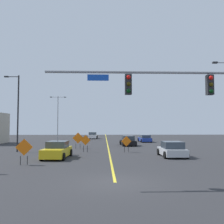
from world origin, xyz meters
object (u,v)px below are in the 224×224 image
object	(u,v)px
construction_sign_median_near	(24,148)
construction_sign_median_far	(85,141)
street_lamp_near_left	(58,114)
street_lamp_far_left	(17,110)
car_white_distant	(93,136)
car_black_approaching	(128,141)
car_yellow_far	(57,150)
construction_sign_left_shoulder	(126,142)
traffic_signal_assembly	(206,92)
construction_sign_right_lane	(78,139)
car_silver_near	(172,150)
car_blue_mid	(145,138)

from	to	relation	value
construction_sign_median_near	construction_sign_median_far	size ratio (longest dim) A/B	1.03
street_lamp_near_left	street_lamp_far_left	bearing A→B (deg)	-90.61
car_white_distant	car_black_approaching	world-z (taller)	car_white_distant
street_lamp_near_left	car_yellow_far	distance (m)	28.88
street_lamp_near_left	construction_sign_median_near	distance (m)	32.27
construction_sign_left_shoulder	construction_sign_median_near	distance (m)	11.84
street_lamp_near_left	street_lamp_far_left	distance (m)	22.81
construction_sign_median_near	construction_sign_median_far	world-z (taller)	construction_sign_median_near
traffic_signal_assembly	car_black_approaching	xyz separation A→B (m)	(-1.84, 23.17, -3.99)
street_lamp_near_left	construction_sign_right_lane	xyz separation A→B (m)	(6.12, -19.02, -3.93)
traffic_signal_assembly	car_silver_near	distance (m)	10.92
street_lamp_near_left	construction_sign_left_shoulder	xyz separation A→B (m)	(11.84, -23.43, -4.09)
construction_sign_median_near	car_black_approaching	size ratio (longest dim) A/B	0.42
traffic_signal_assembly	car_silver_near	size ratio (longest dim) A/B	3.33
construction_sign_left_shoulder	car_silver_near	distance (m)	5.68
street_lamp_far_left	car_blue_mid	xyz separation A→B (m)	(16.89, 16.00, -4.03)
construction_sign_right_lane	construction_sign_left_shoulder	bearing A→B (deg)	-37.65
street_lamp_near_left	construction_sign_left_shoulder	size ratio (longest dim) A/B	5.05
street_lamp_far_left	car_silver_near	bearing A→B (deg)	-16.64
construction_sign_median_far	street_lamp_far_left	bearing A→B (deg)	177.17
construction_sign_right_lane	car_yellow_far	world-z (taller)	construction_sign_right_lane
car_yellow_far	car_black_approaching	bearing A→B (deg)	60.40
construction_sign_median_near	car_blue_mid	xyz separation A→B (m)	(13.15, 25.03, -0.59)
traffic_signal_assembly	construction_sign_left_shoulder	distance (m)	14.98
car_silver_near	car_yellow_far	world-z (taller)	car_yellow_far
construction_sign_left_shoulder	car_yellow_far	world-z (taller)	construction_sign_left_shoulder
street_lamp_near_left	car_silver_near	size ratio (longest dim) A/B	2.28
traffic_signal_assembly	car_blue_mid	world-z (taller)	traffic_signal_assembly
construction_sign_left_shoulder	car_blue_mid	xyz separation A→B (m)	(4.81, 16.63, -0.48)
street_lamp_far_left	construction_sign_median_far	bearing A→B (deg)	-2.83
traffic_signal_assembly	car_black_approaching	world-z (taller)	traffic_signal_assembly
traffic_signal_assembly	street_lamp_near_left	xyz separation A→B (m)	(-14.73, 37.70, 0.55)
construction_sign_median_near	traffic_signal_assembly	bearing A→B (deg)	-27.57
construction_sign_left_shoulder	car_silver_near	bearing A→B (deg)	-46.91
street_lamp_near_left	street_lamp_far_left	world-z (taller)	street_lamp_near_left
street_lamp_far_left	car_blue_mid	size ratio (longest dim) A/B	1.98
construction_sign_median_far	car_silver_near	size ratio (longest dim) A/B	0.48
street_lamp_far_left	construction_sign_median_far	world-z (taller)	street_lamp_far_left
car_silver_near	car_white_distant	bearing A→B (deg)	105.35
construction_sign_right_lane	car_black_approaching	distance (m)	8.15
street_lamp_far_left	car_silver_near	world-z (taller)	street_lamp_far_left
construction_sign_right_lane	construction_sign_median_near	bearing A→B (deg)	-101.56
car_black_approaching	car_white_distant	bearing A→B (deg)	107.46
car_blue_mid	car_white_distant	distance (m)	14.91
street_lamp_far_left	construction_sign_right_lane	size ratio (longest dim) A/B	4.20
construction_sign_median_far	car_blue_mid	size ratio (longest dim) A/B	0.43
street_lamp_near_left	car_silver_near	distance (m)	32.05
street_lamp_far_left	car_yellow_far	xyz separation A→B (m)	(5.45, -5.24, -3.97)
car_yellow_far	construction_sign_right_lane	bearing A→B (deg)	84.25
street_lamp_far_left	construction_sign_right_lane	xyz separation A→B (m)	(6.36, 3.78, -3.39)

